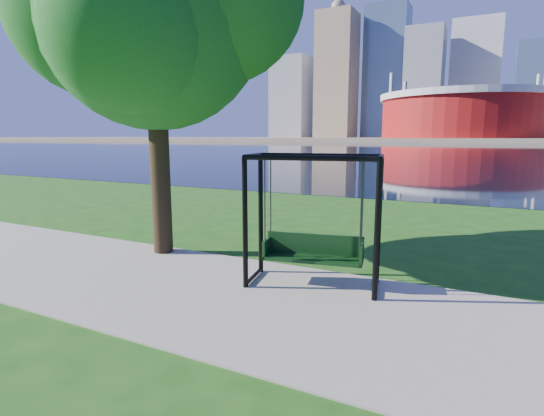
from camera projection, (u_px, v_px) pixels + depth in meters
The scene contains 8 objects.
ground at pixel (268, 291), 7.53m from camera, with size 900.00×900.00×0.00m, color #1E5114.
path at pixel (254, 300), 7.09m from camera, with size 120.00×4.00×0.03m, color #9E937F.
river at pixel (473, 148), 97.13m from camera, with size 900.00×180.00×0.02m, color black.
far_bank at pixel (485, 139), 276.18m from camera, with size 900.00×228.00×2.00m, color #937F60.
stadium at pixel (463, 114), 216.08m from camera, with size 83.00×83.00×32.00m.
skyline at pixel (482, 86), 284.05m from camera, with size 392.00×66.00×96.50m.
swing at pixel (313, 224), 7.62m from camera, with size 2.50×1.45×2.41m.
park_tree at pixel (153, 10), 9.19m from camera, with size 6.28×5.68×7.81m.
Camera 1 is at (3.32, -6.36, 2.71)m, focal length 28.00 mm.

